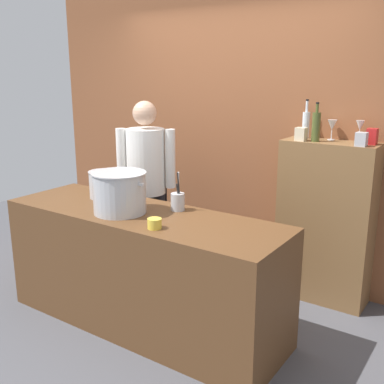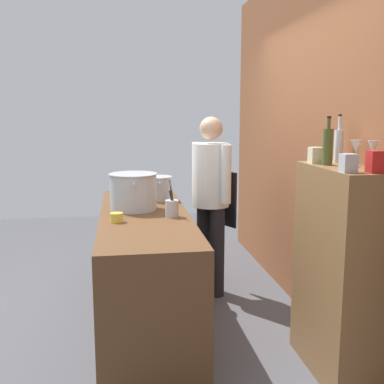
# 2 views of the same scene
# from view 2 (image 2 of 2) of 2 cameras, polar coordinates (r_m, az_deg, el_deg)

# --- Properties ---
(ground_plane) EXTENTS (8.00, 8.00, 0.00)m
(ground_plane) POSITION_cam_2_polar(r_m,az_deg,el_deg) (4.02, -5.69, -15.18)
(ground_plane) COLOR #4C4C51
(brick_back_panel) EXTENTS (4.40, 0.10, 3.00)m
(brick_back_panel) POSITION_cam_2_polar(r_m,az_deg,el_deg) (3.98, 14.65, 6.66)
(brick_back_panel) COLOR brown
(brick_back_panel) RESTS_ON ground_plane
(prep_counter) EXTENTS (2.23, 0.70, 0.90)m
(prep_counter) POSITION_cam_2_polar(r_m,az_deg,el_deg) (3.86, -5.80, -9.10)
(prep_counter) COLOR brown
(prep_counter) RESTS_ON ground_plane
(bar_cabinet) EXTENTS (0.76, 0.32, 1.36)m
(bar_cabinet) POSITION_cam_2_polar(r_m,az_deg,el_deg) (3.16, 17.60, -9.41)
(bar_cabinet) COLOR brown
(bar_cabinet) RESTS_ON ground_plane
(chef) EXTENTS (0.48, 0.41, 1.66)m
(chef) POSITION_cam_2_polar(r_m,az_deg,el_deg) (4.27, 2.36, -0.08)
(chef) COLOR black
(chef) RESTS_ON ground_plane
(stockpot_large) EXTENTS (0.46, 0.40, 0.30)m
(stockpot_large) POSITION_cam_2_polar(r_m,az_deg,el_deg) (3.84, -7.25, 0.05)
(stockpot_large) COLOR #B7BABF
(stockpot_large) RESTS_ON prep_counter
(stockpot_small) EXTENTS (0.31, 0.25, 0.22)m
(stockpot_small) POSITION_cam_2_polar(r_m,az_deg,el_deg) (4.24, -4.16, 0.47)
(stockpot_small) COLOR #B7BABF
(stockpot_small) RESTS_ON prep_counter
(utensil_crock) EXTENTS (0.10, 0.10, 0.30)m
(utensil_crock) POSITION_cam_2_polar(r_m,az_deg,el_deg) (3.56, -2.49, -1.96)
(utensil_crock) COLOR #B7BABF
(utensil_crock) RESTS_ON prep_counter
(butter_jar) EXTENTS (0.10, 0.10, 0.07)m
(butter_jar) POSITION_cam_2_polar(r_m,az_deg,el_deg) (3.43, -9.29, -3.13)
(butter_jar) COLOR yellow
(butter_jar) RESTS_ON prep_counter
(wine_bottle_clear) EXTENTS (0.06, 0.06, 0.32)m
(wine_bottle_clear) POSITION_cam_2_polar(r_m,az_deg,el_deg) (3.26, 17.65, 5.55)
(wine_bottle_clear) COLOR silver
(wine_bottle_clear) RESTS_ON bar_cabinet
(wine_bottle_olive) EXTENTS (0.07, 0.07, 0.31)m
(wine_bottle_olive) POSITION_cam_2_polar(r_m,az_deg,el_deg) (3.07, 16.40, 5.47)
(wine_bottle_olive) COLOR #475123
(wine_bottle_olive) RESTS_ON bar_cabinet
(wine_glass_short) EXTENTS (0.08, 0.08, 0.16)m
(wine_glass_short) POSITION_cam_2_polar(r_m,az_deg,el_deg) (3.07, 19.63, 5.19)
(wine_glass_short) COLOR silver
(wine_glass_short) RESTS_ON bar_cabinet
(wine_glass_tall) EXTENTS (0.07, 0.07, 0.17)m
(wine_glass_tall) POSITION_cam_2_polar(r_m,az_deg,el_deg) (2.86, 21.45, 5.00)
(wine_glass_tall) COLOR silver
(wine_glass_tall) RESTS_ON bar_cabinet
(spice_tin_cream) EXTENTS (0.08, 0.08, 0.11)m
(spice_tin_cream) POSITION_cam_2_polar(r_m,az_deg,el_deg) (3.16, 15.04, 4.40)
(spice_tin_cream) COLOR beige
(spice_tin_cream) RESTS_ON bar_cabinet
(spice_tin_red) EXTENTS (0.08, 0.08, 0.12)m
(spice_tin_red) POSITION_cam_2_polar(r_m,az_deg,el_deg) (2.75, 21.65, 3.48)
(spice_tin_red) COLOR red
(spice_tin_red) RESTS_ON bar_cabinet
(spice_tin_silver) EXTENTS (0.08, 0.08, 0.10)m
(spice_tin_silver) POSITION_cam_2_polar(r_m,az_deg,el_deg) (2.73, 18.74, 3.39)
(spice_tin_silver) COLOR #B2B2B7
(spice_tin_silver) RESTS_ON bar_cabinet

